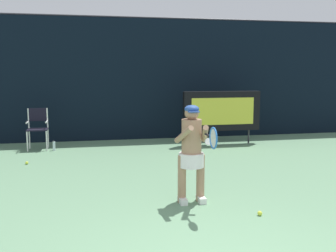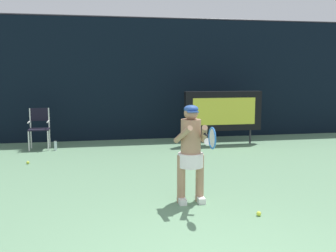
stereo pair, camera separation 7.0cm
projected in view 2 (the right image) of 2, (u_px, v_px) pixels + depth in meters
The scene contains 8 objects.
backdrop_screen at pixel (131, 79), 11.77m from camera, with size 18.00×0.12×3.66m.
scoreboard at pixel (223, 111), 11.00m from camera, with size 2.20×0.21×1.50m.
umpire_chair at pixel (39, 126), 10.39m from camera, with size 0.52×0.44×1.08m.
water_bottle at pixel (55, 146), 10.28m from camera, with size 0.07×0.07×0.27m.
tennis_player at pixel (191, 149), 6.08m from camera, with size 0.53×0.61×1.53m.
tennis_racket at pixel (212, 138), 5.46m from camera, with size 0.03×0.60×0.31m.
tennis_ball_loose at pixel (28, 163), 8.74m from camera, with size 0.07×0.07×0.07m.
tennis_ball_spare at pixel (259, 214), 5.59m from camera, with size 0.07×0.07×0.07m.
Camera 2 is at (-1.17, -3.35, 2.03)m, focal length 42.05 mm.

